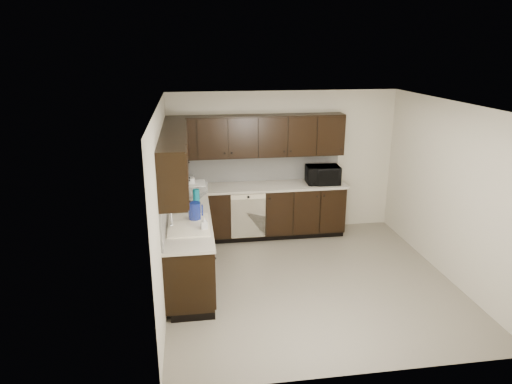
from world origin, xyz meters
TOP-DOWN VIEW (x-y plane):
  - floor at (0.00, 0.00)m, footprint 4.00×4.00m
  - ceiling at (0.00, 0.00)m, footprint 4.00×4.00m
  - wall_back at (0.00, 2.00)m, footprint 4.00×0.02m
  - wall_left at (-2.00, 0.00)m, footprint 0.02×4.00m
  - wall_right at (2.00, 0.00)m, footprint 0.02×4.00m
  - wall_front at (0.00, -2.00)m, footprint 4.00×0.02m
  - lower_cabinets at (-1.01, 1.11)m, footprint 3.00×2.80m
  - countertop at (-1.01, 1.11)m, footprint 3.03×2.83m
  - backsplash at (-1.22, 1.32)m, footprint 3.00×2.80m
  - upper_cabinets at (-1.10, 1.20)m, footprint 3.00×2.80m
  - dishwasher at (-0.70, 1.41)m, footprint 0.58×0.04m
  - sink at (-1.68, -0.01)m, footprint 0.54×0.82m
  - microwave at (0.63, 1.64)m, footprint 0.58×0.41m
  - soap_bottle_a at (-1.48, -0.17)m, footprint 0.09×0.09m
  - soap_bottle_b at (-1.79, 0.77)m, footprint 0.11×0.11m
  - toaster_oven at (-1.75, 1.73)m, footprint 0.33×0.26m
  - storage_bin at (-1.64, 1.35)m, footprint 0.57×0.50m
  - blue_pitcher at (-1.59, 0.20)m, footprint 0.17×0.17m
  - teal_tumbler at (-1.56, 0.90)m, footprint 0.13×0.13m
  - paper_towel_roll at (-1.63, 1.35)m, footprint 0.16×0.16m

SIDE VIEW (x-z plane):
  - floor at x=0.00m, z-range 0.00..0.00m
  - lower_cabinets at x=-1.01m, z-range -0.04..0.86m
  - dishwasher at x=-0.70m, z-range 0.16..0.94m
  - sink at x=-1.68m, z-range 0.67..1.09m
  - countertop at x=-1.01m, z-range 0.90..0.94m
  - soap_bottle_a at x=-1.48m, z-range 0.94..1.12m
  - storage_bin at x=-1.64m, z-range 0.94..1.12m
  - toaster_oven at x=-1.75m, z-range 0.94..1.13m
  - teal_tumbler at x=-1.56m, z-range 0.94..1.16m
  - blue_pitcher at x=-1.59m, z-range 0.94..1.19m
  - soap_bottle_b at x=-1.79m, z-range 0.94..1.19m
  - paper_towel_roll at x=-1.63m, z-range 0.94..1.22m
  - microwave at x=0.63m, z-range 0.94..1.25m
  - backsplash at x=-1.22m, z-range 0.94..1.42m
  - wall_back at x=0.00m, z-range 0.00..2.50m
  - wall_left at x=-2.00m, z-range 0.00..2.50m
  - wall_right at x=2.00m, z-range 0.00..2.50m
  - wall_front at x=0.00m, z-range 0.00..2.50m
  - upper_cabinets at x=-1.10m, z-range 1.42..2.12m
  - ceiling at x=0.00m, z-range 2.50..2.50m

